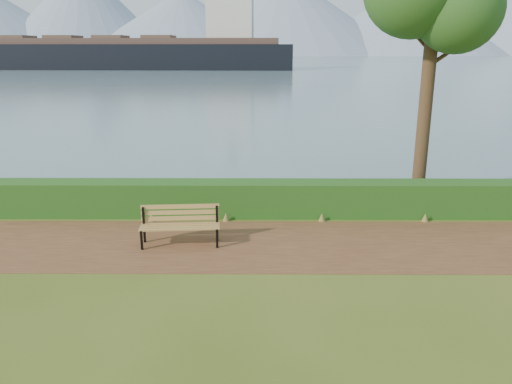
{
  "coord_description": "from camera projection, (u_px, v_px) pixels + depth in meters",
  "views": [
    {
      "loc": [
        -0.17,
        -11.23,
        4.67
      ],
      "look_at": [
        -0.25,
        1.2,
        1.1
      ],
      "focal_mm": 35.0,
      "sensor_mm": 36.0,
      "label": 1
    }
  ],
  "objects": [
    {
      "name": "path",
      "position": [
        266.0,
        244.0,
        12.37
      ],
      "size": [
        40.0,
        3.4,
        0.01
      ],
      "primitive_type": "cube",
      "color": "#502D1B",
      "rests_on": "ground"
    },
    {
      "name": "water",
      "position": [
        260.0,
        58.0,
        261.94
      ],
      "size": [
        700.0,
        510.0,
        0.0
      ],
      "primitive_type": "cube",
      "color": "slate",
      "rests_on": "ground"
    },
    {
      "name": "ground",
      "position": [
        266.0,
        249.0,
        12.08
      ],
      "size": [
        140.0,
        140.0,
        0.0
      ],
      "primitive_type": "plane",
      "color": "#3F5217",
      "rests_on": "ground"
    },
    {
      "name": "mountains",
      "position": [
        248.0,
        19.0,
        394.7
      ],
      "size": [
        585.0,
        190.0,
        70.0
      ],
      "color": "gray",
      "rests_on": "ground"
    },
    {
      "name": "hedge",
      "position": [
        265.0,
        199.0,
        14.44
      ],
      "size": [
        32.0,
        0.85,
        1.0
      ],
      "primitive_type": "cube",
      "color": "#154A15",
      "rests_on": "ground"
    },
    {
      "name": "bench",
      "position": [
        180.0,
        222.0,
        12.28
      ],
      "size": [
        1.98,
        0.71,
        0.97
      ],
      "rotation": [
        0.0,
        0.0,
        0.07
      ],
      "color": "black",
      "rests_on": "ground"
    },
    {
      "name": "cargo_ship",
      "position": [
        135.0,
        54.0,
        116.59
      ],
      "size": [
        79.29,
        15.23,
        23.95
      ],
      "rotation": [
        0.0,
        0.0,
        -0.04
      ],
      "color": "black",
      "rests_on": "ground"
    }
  ]
}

